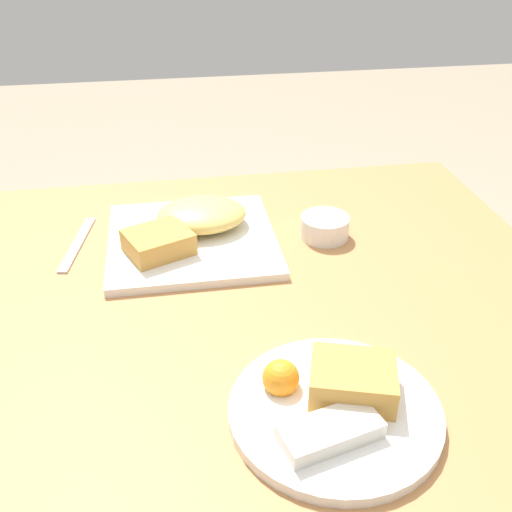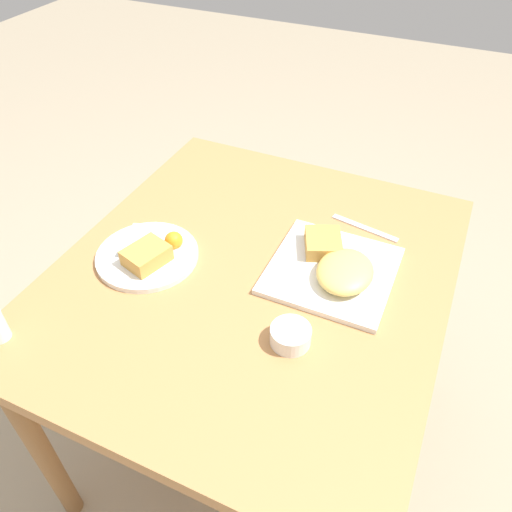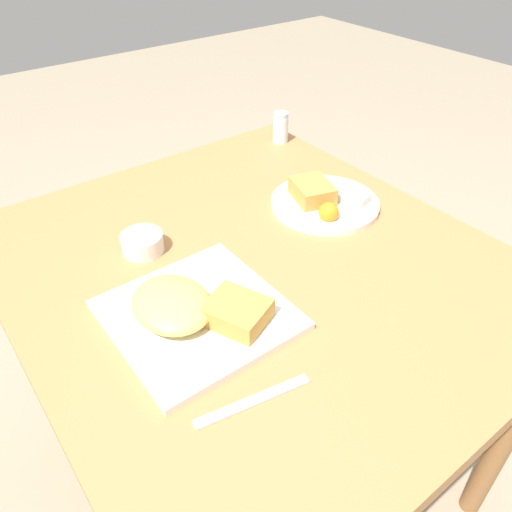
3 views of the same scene
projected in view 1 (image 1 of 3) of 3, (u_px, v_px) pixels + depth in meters
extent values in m
cube|color=#B27A47|center=(247.00, 307.00, 0.89)|extent=(0.99, 0.88, 0.04)
cylinder|color=olive|center=(401.00, 319.00, 1.46)|extent=(0.05, 0.05, 0.70)
cylinder|color=olive|center=(30.00, 358.00, 1.34)|extent=(0.05, 0.05, 0.70)
cube|color=white|center=(192.00, 240.00, 1.01)|extent=(0.28, 0.28, 0.01)
ellipsoid|color=#EAC660|center=(202.00, 214.00, 1.03)|extent=(0.15, 0.13, 0.04)
cube|color=gold|center=(158.00, 242.00, 0.96)|extent=(0.12, 0.11, 0.04)
cylinder|color=white|center=(335.00, 411.00, 0.68)|extent=(0.24, 0.24, 0.01)
cube|color=gold|center=(353.00, 380.00, 0.68)|extent=(0.12, 0.10, 0.04)
cube|color=silver|center=(330.00, 431.00, 0.63)|extent=(0.12, 0.07, 0.02)
sphere|color=orange|center=(281.00, 378.00, 0.70)|extent=(0.04, 0.04, 0.04)
cylinder|color=white|center=(325.00, 227.00, 1.03)|extent=(0.08, 0.08, 0.04)
cylinder|color=#D1B775|center=(325.00, 218.00, 1.02)|extent=(0.07, 0.07, 0.00)
cube|color=silver|center=(78.00, 244.00, 1.01)|extent=(0.05, 0.18, 0.00)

